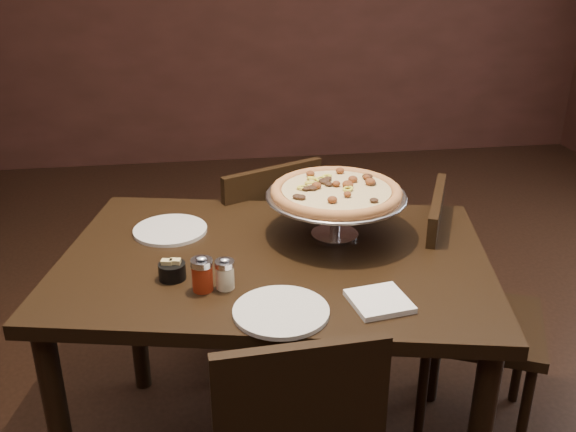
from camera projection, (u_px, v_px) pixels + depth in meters
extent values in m
cube|color=black|center=(275.00, 262.00, 2.02)|extent=(1.49, 1.15, 0.04)
cylinder|color=black|center=(135.00, 305.00, 2.57)|extent=(0.07, 0.07, 0.79)
cylinder|color=black|center=(437.00, 316.00, 2.49)|extent=(0.07, 0.07, 0.79)
cylinder|color=silver|center=(335.00, 234.00, 2.14)|extent=(0.16, 0.16, 0.01)
cylinder|color=silver|center=(335.00, 216.00, 2.11)|extent=(0.03, 0.03, 0.12)
cylinder|color=silver|center=(336.00, 198.00, 2.09)|extent=(0.11, 0.11, 0.01)
cylinder|color=#AFAFB4|center=(336.00, 196.00, 2.08)|extent=(0.45, 0.45, 0.01)
torus|color=#AFAFB4|center=(336.00, 196.00, 2.08)|extent=(0.46, 0.46, 0.01)
cylinder|color=#AB6433|center=(336.00, 193.00, 2.08)|extent=(0.42, 0.42, 0.01)
torus|color=#AB6433|center=(336.00, 192.00, 2.08)|extent=(0.43, 0.43, 0.04)
cylinder|color=tan|center=(336.00, 190.00, 2.08)|extent=(0.36, 0.36, 0.01)
cylinder|color=beige|center=(225.00, 277.00, 1.81)|extent=(0.05, 0.05, 0.07)
cylinder|color=silver|center=(225.00, 264.00, 1.79)|extent=(0.06, 0.06, 0.02)
ellipsoid|color=silver|center=(224.00, 259.00, 1.79)|extent=(0.03, 0.03, 0.01)
cylinder|color=maroon|center=(202.00, 278.00, 1.80)|extent=(0.06, 0.06, 0.08)
cylinder|color=silver|center=(201.00, 263.00, 1.78)|extent=(0.06, 0.06, 0.02)
ellipsoid|color=silver|center=(201.00, 258.00, 1.77)|extent=(0.03, 0.03, 0.01)
cylinder|color=black|center=(172.00, 271.00, 1.87)|extent=(0.08, 0.08, 0.05)
cube|color=#D7C37C|center=(167.00, 268.00, 1.86)|extent=(0.03, 0.03, 0.05)
cube|color=#D7C37C|center=(176.00, 267.00, 1.86)|extent=(0.03, 0.03, 0.05)
cube|color=white|center=(379.00, 301.00, 1.74)|extent=(0.17, 0.17, 0.02)
cylinder|color=silver|center=(170.00, 230.00, 2.17)|extent=(0.25, 0.25, 0.01)
cylinder|color=silver|center=(281.00, 311.00, 1.70)|extent=(0.26, 0.26, 0.01)
cone|color=silver|center=(347.00, 211.00, 1.95)|extent=(0.15, 0.15, 0.00)
cylinder|color=black|center=(347.00, 210.00, 1.95)|extent=(0.07, 0.12, 0.02)
cube|color=black|center=(250.00, 260.00, 2.80)|extent=(0.58, 0.58, 0.04)
cube|color=black|center=(273.00, 222.00, 2.54)|extent=(0.41, 0.21, 0.46)
cylinder|color=black|center=(265.00, 280.00, 3.12)|extent=(0.04, 0.04, 0.43)
cylinder|color=black|center=(199.00, 300.00, 2.94)|extent=(0.04, 0.04, 0.43)
cylinder|color=black|center=(306.00, 313.00, 2.85)|extent=(0.04, 0.04, 0.43)
cylinder|color=black|center=(236.00, 338.00, 2.67)|extent=(0.04, 0.04, 0.43)
cube|color=black|center=(301.00, 422.00, 1.53)|extent=(0.42, 0.06, 0.44)
cube|color=black|center=(480.00, 324.00, 2.35)|extent=(0.58, 0.58, 0.04)
cube|color=black|center=(432.00, 254.00, 2.29)|extent=(0.21, 0.41, 0.46)
cylinder|color=black|center=(524.00, 415.00, 2.24)|extent=(0.04, 0.04, 0.43)
cylinder|color=black|center=(520.00, 357.00, 2.55)|extent=(0.04, 0.04, 0.43)
cylinder|color=black|center=(422.00, 397.00, 2.33)|extent=(0.04, 0.04, 0.43)
cylinder|color=black|center=(430.00, 342.00, 2.64)|extent=(0.04, 0.04, 0.43)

